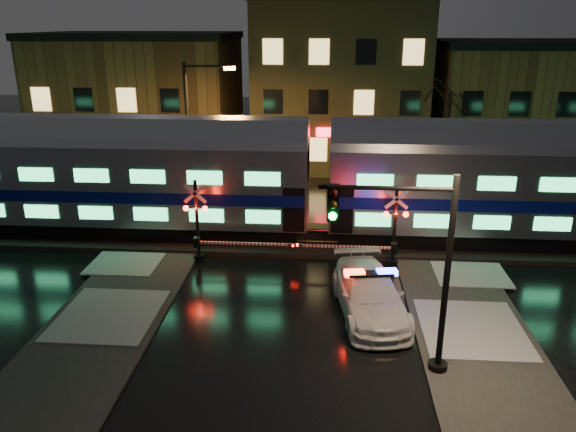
% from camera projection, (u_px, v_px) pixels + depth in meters
% --- Properties ---
extents(ground, '(120.00, 120.00, 0.00)m').
position_uv_depth(ground, '(292.00, 287.00, 22.86)').
color(ground, black).
rests_on(ground, ground).
extents(ballast, '(90.00, 4.20, 0.24)m').
position_uv_depth(ballast, '(299.00, 239.00, 27.53)').
color(ballast, black).
rests_on(ballast, ground).
extents(sidewalk_left, '(4.00, 20.00, 0.12)m').
position_uv_depth(sidewalk_left, '(73.00, 364.00, 17.65)').
color(sidewalk_left, '#2D2D2D').
rests_on(sidewalk_left, ground).
extents(sidewalk_right, '(4.00, 20.00, 0.12)m').
position_uv_depth(sidewalk_right, '(495.00, 382.00, 16.74)').
color(sidewalk_right, '#2D2D2D').
rests_on(sidewalk_right, ground).
extents(building_left, '(14.00, 10.00, 9.00)m').
position_uv_depth(building_left, '(142.00, 101.00, 43.02)').
color(building_left, brown).
rests_on(building_left, ground).
extents(building_mid, '(12.00, 11.00, 11.50)m').
position_uv_depth(building_mid, '(339.00, 85.00, 42.03)').
color(building_mid, brown).
rests_on(building_mid, ground).
extents(building_right, '(12.00, 10.00, 8.50)m').
position_uv_depth(building_right, '(516.00, 108.00, 41.14)').
color(building_right, brown).
rests_on(building_right, ground).
extents(train, '(51.00, 3.12, 5.92)m').
position_uv_depth(train, '(319.00, 176.00, 26.39)').
color(train, black).
rests_on(train, ballast).
extents(police_car, '(3.00, 5.73, 1.76)m').
position_uv_depth(police_car, '(370.00, 294.00, 20.54)').
color(police_car, white).
rests_on(police_car, ground).
extents(crossing_signal_right, '(5.22, 0.63, 3.69)m').
position_uv_depth(crossing_signal_right, '(386.00, 235.00, 24.25)').
color(crossing_signal_right, black).
rests_on(crossing_signal_right, ground).
extents(crossing_signal_left, '(5.32, 0.64, 3.77)m').
position_uv_depth(crossing_signal_left, '(205.00, 229.00, 24.80)').
color(crossing_signal_left, black).
rests_on(crossing_signal_left, ground).
extents(traffic_light, '(4.07, 0.72, 6.30)m').
position_uv_depth(traffic_light, '(413.00, 273.00, 16.29)').
color(traffic_light, black).
rests_on(traffic_light, ground).
extents(streetlight, '(2.76, 0.29, 8.26)m').
position_uv_depth(streetlight, '(193.00, 129.00, 30.19)').
color(streetlight, black).
rests_on(streetlight, ground).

